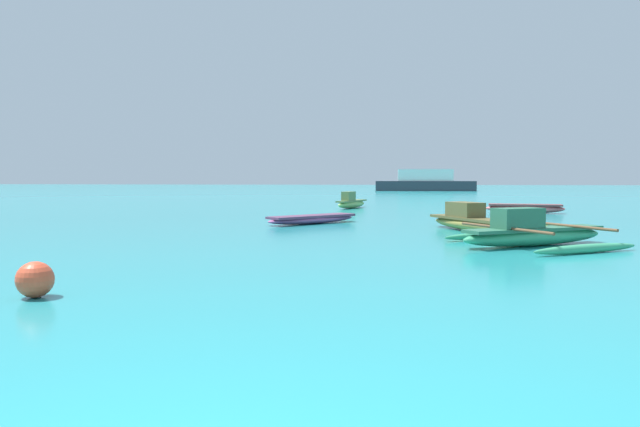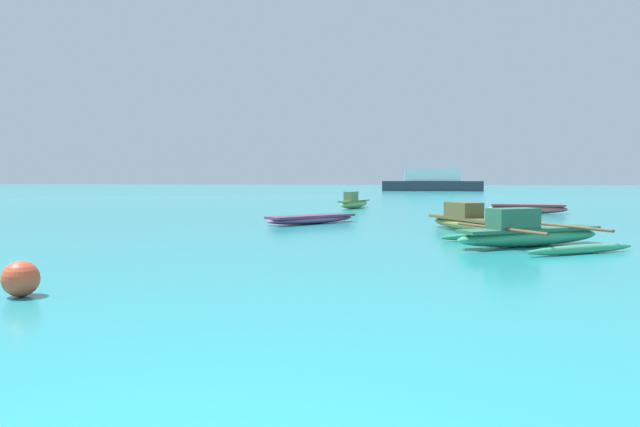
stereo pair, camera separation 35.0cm
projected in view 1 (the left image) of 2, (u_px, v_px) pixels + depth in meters
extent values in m
ellipsoid|color=#944D82|center=(312.00, 219.00, 19.83)|extent=(3.11, 3.27, 0.30)
cube|color=#5E3754|center=(312.00, 216.00, 19.82)|extent=(2.89, 3.03, 0.08)
ellipsoid|color=olive|center=(475.00, 225.00, 16.96)|extent=(2.63, 4.04, 0.41)
cube|color=brown|center=(475.00, 219.00, 16.95)|extent=(2.45, 3.73, 0.08)
cube|color=brown|center=(465.00, 209.00, 17.42)|extent=(1.14, 1.34, 0.45)
ellipsoid|color=#D26062|center=(525.00, 209.00, 25.54)|extent=(3.45, 1.20, 0.41)
cube|color=brown|center=(525.00, 205.00, 25.53)|extent=(3.17, 1.13, 0.08)
ellipsoid|color=#389D6D|center=(534.00, 237.00, 13.46)|extent=(3.87, 2.66, 0.43)
cube|color=#2C6349|center=(535.00, 229.00, 13.45)|extent=(3.58, 2.47, 0.08)
cube|color=#2C6349|center=(518.00, 218.00, 13.22)|extent=(1.28, 1.07, 0.47)
cylinder|color=brown|center=(564.00, 225.00, 13.81)|extent=(1.58, 2.61, 0.07)
cylinder|color=brown|center=(504.00, 228.00, 13.07)|extent=(1.58, 2.61, 0.07)
ellipsoid|color=#389D6D|center=(492.00, 235.00, 14.83)|extent=(2.64, 1.68, 0.20)
ellipsoid|color=#389D6D|center=(587.00, 249.00, 12.10)|extent=(2.64, 1.68, 0.20)
ellipsoid|color=#94C267|center=(352.00, 204.00, 29.77)|extent=(1.56, 3.07, 0.42)
cube|color=#5E7745|center=(352.00, 201.00, 29.76)|extent=(1.46, 2.83, 0.08)
cube|color=#5E7745|center=(348.00, 196.00, 29.40)|extent=(0.72, 0.96, 0.46)
sphere|color=yellow|center=(543.00, 227.00, 16.49)|extent=(0.32, 0.32, 0.32)
sphere|color=#E54C2D|center=(35.00, 280.00, 7.64)|extent=(0.49, 0.49, 0.49)
cube|color=#2D333D|center=(425.00, 186.00, 67.58)|extent=(11.62, 2.56, 1.16)
cube|color=white|center=(425.00, 175.00, 67.50)|extent=(6.39, 2.17, 1.39)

